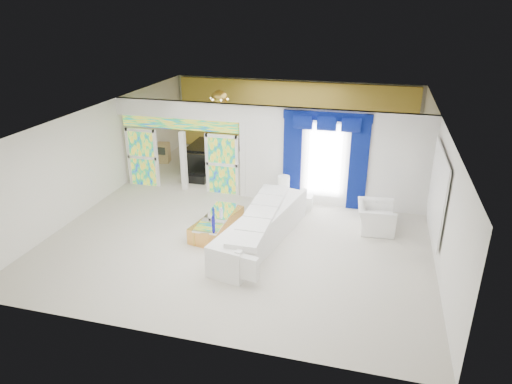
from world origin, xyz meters
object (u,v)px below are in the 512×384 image
(coffee_table, at_px, (217,224))
(white_sofa, at_px, (262,229))
(console_table, at_px, (293,201))
(armchair, at_px, (376,217))
(grand_piano, at_px, (210,156))

(coffee_table, bearing_deg, white_sofa, -12.53)
(console_table, bearing_deg, coffee_table, -128.48)
(armchair, height_order, grand_piano, grand_piano)
(coffee_table, relative_size, armchair, 1.71)
(white_sofa, distance_m, console_table, 2.50)
(coffee_table, bearing_deg, grand_piano, 112.17)
(white_sofa, xyz_separation_m, coffee_table, (-1.35, 0.30, -0.18))
(grand_piano, bearing_deg, coffee_table, -69.70)
(white_sofa, bearing_deg, grand_piano, 134.24)
(coffee_table, xyz_separation_m, grand_piano, (-2.01, 4.94, 0.25))
(armchair, relative_size, grand_piano, 0.62)
(armchair, bearing_deg, grand_piano, 55.42)
(white_sofa, xyz_separation_m, armchair, (2.87, 1.55, -0.02))
(armchair, bearing_deg, white_sofa, 114.51)
(white_sofa, height_order, grand_piano, grand_piano)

